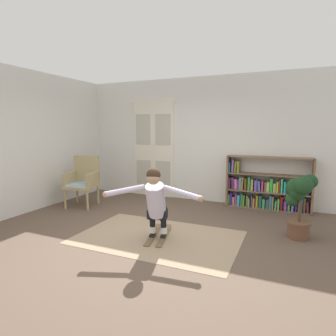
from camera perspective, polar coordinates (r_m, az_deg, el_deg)
ground_plane at (r=4.68m, az=-3.12°, el=-13.61°), size 7.20×7.20×0.00m
back_wall at (r=6.78m, az=6.78°, el=5.64°), size 6.00×0.10×2.90m
side_wall_left at (r=6.57m, az=-25.67°, el=4.83°), size 0.10×6.00×2.90m
double_door at (r=7.20m, az=-2.98°, el=4.07°), size 1.22×0.05×2.45m
rug at (r=4.65m, az=-2.00°, el=-13.71°), size 2.54×1.64×0.01m
bookshelf at (r=6.42m, az=19.00°, el=-3.99°), size 1.74×0.30×1.13m
wicker_chair at (r=6.60m, az=-16.71°, el=-2.29°), size 0.72×0.72×1.10m
potted_plant at (r=4.91m, az=24.84°, el=-5.78°), size 0.46×0.49×1.02m
skis_pair at (r=4.67m, az=-1.92°, el=-13.35°), size 0.45×0.87×0.07m
person_skier at (r=4.30m, az=-2.52°, el=-6.21°), size 1.46×0.73×1.08m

